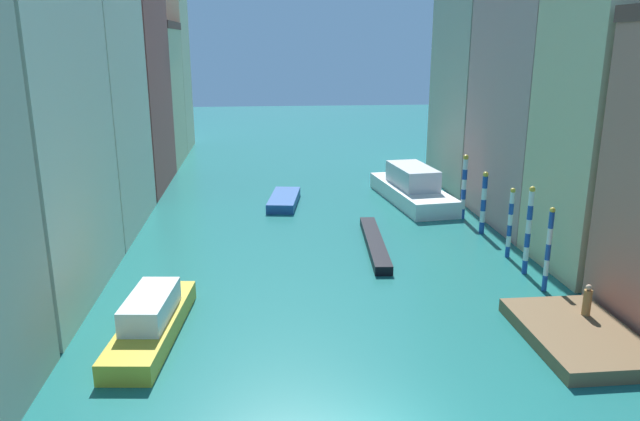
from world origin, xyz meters
The scene contains 19 objects.
ground_plane centered at (0.00, 24.50, 0.00)m, with size 154.00×154.00×0.00m, color #1E6B66.
building_left_2 centered at (-15.49, 24.11, 11.11)m, with size 7.78×11.19×22.20m.
building_left_3 centered at (-15.49, 35.78, 9.97)m, with size 7.78×11.51×19.91m.
building_left_4 centered at (-15.49, 46.12, 6.95)m, with size 7.78×9.31×13.87m.
building_left_5 centered at (-15.49, 54.67, 10.67)m, with size 7.78×7.78×21.31m.
building_right_1 centered at (15.49, 13.93, 10.25)m, with size 7.78×7.16×20.48m.
building_right_2 centered at (15.49, 22.78, 9.29)m, with size 7.78×10.69×18.55m.
building_right_3 centered at (15.49, 33.23, 10.84)m, with size 7.78×10.16×21.65m.
waterfront_dock centered at (9.27, 5.64, 0.30)m, with size 4.21×6.53×0.60m.
person_on_dock centered at (10.21, 6.87, 1.24)m, with size 0.36×0.36×1.41m.
mooring_pole_0 centered at (10.30, 10.90, 2.20)m, with size 0.27×0.27×4.32m.
mooring_pole_1 centered at (10.30, 13.21, 2.45)m, with size 0.31×0.31×4.81m.
mooring_pole_2 centered at (10.40, 15.79, 2.09)m, with size 0.28×0.28×4.10m.
mooring_pole_3 centered at (10.51, 20.29, 2.09)m, with size 0.36×0.36×4.08m.
mooring_pole_4 centered at (10.35, 23.68, 2.33)m, with size 0.37×0.37×4.55m.
vaporetto_white centered at (7.94, 28.64, 1.06)m, with size 4.67×11.05×2.79m.
gondola_black centered at (3.08, 18.19, 0.27)m, with size 1.68×9.38×0.53m.
motorboat_0 centered at (-8.36, 7.91, 0.73)m, with size 2.87×8.09×1.90m.
motorboat_1 centered at (-1.96, 28.76, 0.34)m, with size 2.85×6.03×0.68m.
Camera 1 is at (-3.57, -15.69, 12.00)m, focal length 33.73 mm.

